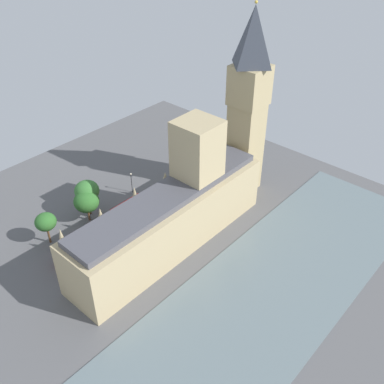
% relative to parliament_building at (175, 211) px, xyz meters
% --- Properties ---
extents(ground_plane, '(128.66, 128.66, 0.00)m').
position_rel_parliament_building_xyz_m(ground_plane, '(1.99, 2.12, -9.63)').
color(ground_plane, '#565659').
extents(river_thames, '(32.31, 115.79, 0.25)m').
position_rel_parliament_building_xyz_m(river_thames, '(-28.51, 2.12, -9.51)').
color(river_thames, slate).
rests_on(river_thames, ground).
extents(parliament_building, '(13.80, 58.66, 31.64)m').
position_rel_parliament_building_xyz_m(parliament_building, '(0.00, 0.00, 0.00)').
color(parliament_building, tan).
rests_on(parliament_building, ground).
extents(clock_tower, '(9.34, 9.34, 54.62)m').
position_rel_parliament_building_xyz_m(clock_tower, '(1.86, -31.88, 18.61)').
color(clock_tower, tan).
rests_on(clock_tower, ground).
extents(car_white_under_trees, '(1.89, 4.78, 1.74)m').
position_rel_parliament_building_xyz_m(car_white_under_trees, '(17.12, -20.54, -8.74)').
color(car_white_under_trees, silver).
rests_on(car_white_under_trees, ground).
extents(car_silver_far_end, '(1.97, 4.51, 1.74)m').
position_rel_parliament_building_xyz_m(car_silver_far_end, '(14.67, -13.56, -8.74)').
color(car_silver_far_end, '#B7B7BC').
rests_on(car_silver_far_end, ground).
extents(car_yellow_cab_corner, '(2.06, 4.32, 1.74)m').
position_rel_parliament_building_xyz_m(car_yellow_cab_corner, '(14.51, -7.92, -8.74)').
color(car_yellow_cab_corner, gold).
rests_on(car_yellow_cab_corner, ground).
extents(double_decker_bus_by_river_gate, '(2.74, 10.53, 4.75)m').
position_rel_parliament_building_xyz_m(double_decker_bus_by_river_gate, '(16.91, 1.77, -7.00)').
color(double_decker_bus_by_river_gate, red).
rests_on(double_decker_bus_by_river_gate, ground).
extents(car_blue_opposite_hall, '(2.02, 4.55, 1.74)m').
position_rel_parliament_building_xyz_m(car_blue_opposite_hall, '(17.77, 11.37, -8.74)').
color(car_blue_opposite_hall, navy).
rests_on(car_blue_opposite_hall, ground).
extents(double_decker_bus_midblock, '(2.77, 10.54, 4.75)m').
position_rel_parliament_building_xyz_m(double_decker_bus_midblock, '(15.67, 21.29, -7.00)').
color(double_decker_bus_midblock, red).
rests_on(double_decker_bus_midblock, ground).
extents(pedestrian_leading, '(0.64, 0.58, 1.52)m').
position_rel_parliament_building_xyz_m(pedestrian_leading, '(9.98, 2.78, -8.95)').
color(pedestrian_leading, navy).
rests_on(pedestrian_leading, ground).
extents(plane_tree_kerbside, '(6.87, 6.87, 10.92)m').
position_rel_parliament_building_xyz_m(plane_tree_kerbside, '(26.05, 8.18, -1.66)').
color(plane_tree_kerbside, brown).
rests_on(plane_tree_kerbside, ground).
extents(plane_tree_near_tower, '(7.02, 7.02, 9.46)m').
position_rel_parliament_building_xyz_m(plane_tree_near_tower, '(23.94, 10.19, -3.17)').
color(plane_tree_near_tower, brown).
rests_on(plane_tree_near_tower, ground).
extents(plane_tree_trailing, '(5.51, 5.51, 9.25)m').
position_rel_parliament_building_xyz_m(plane_tree_trailing, '(24.14, 22.87, -2.78)').
color(plane_tree_trailing, brown).
rests_on(plane_tree_trailing, ground).
extents(street_lamp_slot_10, '(0.56, 0.56, 6.89)m').
position_rel_parliament_building_xyz_m(street_lamp_slot_10, '(25.03, -6.99, -4.88)').
color(street_lamp_slot_10, black).
rests_on(street_lamp_slot_10, ground).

